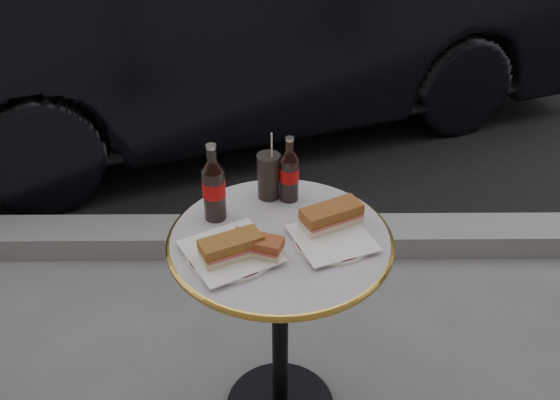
{
  "coord_description": "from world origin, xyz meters",
  "views": [
    {
      "loc": [
        -0.01,
        -1.36,
        1.76
      ],
      "look_at": [
        0.0,
        0.05,
        0.82
      ],
      "focal_mm": 40.0,
      "sensor_mm": 36.0,
      "label": 1
    }
  ],
  "objects_px": {
    "cola_bottle_left": "(213,182)",
    "cola_bottle_right": "(289,169)",
    "parked_car": "(240,16)",
    "plate_left": "(231,254)",
    "bistro_table": "(280,332)",
    "plate_right": "(332,240)",
    "cola_glass": "(269,176)"
  },
  "relations": [
    {
      "from": "plate_right",
      "to": "cola_bottle_right",
      "type": "relative_size",
      "value": 1.01
    },
    {
      "from": "cola_bottle_right",
      "to": "plate_right",
      "type": "bearing_deg",
      "value": -62.14
    },
    {
      "from": "cola_bottle_left",
      "to": "cola_glass",
      "type": "xyz_separation_m",
      "value": [
        0.15,
        0.11,
        -0.05
      ]
    },
    {
      "from": "cola_bottle_left",
      "to": "cola_bottle_right",
      "type": "distance_m",
      "value": 0.23
    },
    {
      "from": "plate_left",
      "to": "cola_bottle_left",
      "type": "height_order",
      "value": "cola_bottle_left"
    },
    {
      "from": "plate_left",
      "to": "cola_glass",
      "type": "distance_m",
      "value": 0.31
    },
    {
      "from": "cola_bottle_right",
      "to": "cola_glass",
      "type": "height_order",
      "value": "cola_bottle_right"
    },
    {
      "from": "cola_bottle_right",
      "to": "plate_left",
      "type": "bearing_deg",
      "value": -120.45
    },
    {
      "from": "plate_left",
      "to": "cola_glass",
      "type": "relative_size",
      "value": 1.62
    },
    {
      "from": "plate_right",
      "to": "cola_bottle_right",
      "type": "bearing_deg",
      "value": 117.86
    },
    {
      "from": "bistro_table",
      "to": "plate_right",
      "type": "distance_m",
      "value": 0.4
    },
    {
      "from": "cola_glass",
      "to": "parked_car",
      "type": "distance_m",
      "value": 2.01
    },
    {
      "from": "plate_right",
      "to": "parked_car",
      "type": "distance_m",
      "value": 2.25
    },
    {
      "from": "bistro_table",
      "to": "cola_bottle_right",
      "type": "distance_m",
      "value": 0.51
    },
    {
      "from": "parked_car",
      "to": "cola_bottle_right",
      "type": "bearing_deg",
      "value": 166.14
    },
    {
      "from": "plate_right",
      "to": "cola_bottle_right",
      "type": "xyz_separation_m",
      "value": [
        -0.11,
        0.21,
        0.1
      ]
    },
    {
      "from": "plate_right",
      "to": "cola_bottle_left",
      "type": "height_order",
      "value": "cola_bottle_left"
    },
    {
      "from": "plate_left",
      "to": "cola_glass",
      "type": "xyz_separation_m",
      "value": [
        0.1,
        0.28,
        0.06
      ]
    },
    {
      "from": "cola_glass",
      "to": "parked_car",
      "type": "height_order",
      "value": "parked_car"
    },
    {
      "from": "plate_left",
      "to": "bistro_table",
      "type": "bearing_deg",
      "value": 31.73
    },
    {
      "from": "plate_right",
      "to": "cola_bottle_left",
      "type": "xyz_separation_m",
      "value": [
        -0.32,
        0.12,
        0.11
      ]
    },
    {
      "from": "plate_right",
      "to": "bistro_table",
      "type": "bearing_deg",
      "value": 170.56
    },
    {
      "from": "cola_bottle_left",
      "to": "cola_glass",
      "type": "relative_size",
      "value": 1.65
    },
    {
      "from": "cola_bottle_left",
      "to": "bistro_table",
      "type": "bearing_deg",
      "value": -27.35
    },
    {
      "from": "cola_bottle_left",
      "to": "plate_left",
      "type": "bearing_deg",
      "value": -73.07
    },
    {
      "from": "plate_left",
      "to": "parked_car",
      "type": "distance_m",
      "value": 2.28
    },
    {
      "from": "cola_bottle_right",
      "to": "cola_bottle_left",
      "type": "bearing_deg",
      "value": -156.07
    },
    {
      "from": "cola_glass",
      "to": "cola_bottle_right",
      "type": "bearing_deg",
      "value": -13.06
    },
    {
      "from": "cola_glass",
      "to": "cola_bottle_left",
      "type": "bearing_deg",
      "value": -144.48
    },
    {
      "from": "bistro_table",
      "to": "cola_bottle_right",
      "type": "relative_size",
      "value": 3.55
    },
    {
      "from": "bistro_table",
      "to": "cola_bottle_right",
      "type": "height_order",
      "value": "cola_bottle_right"
    },
    {
      "from": "plate_right",
      "to": "cola_bottle_left",
      "type": "bearing_deg",
      "value": 159.94
    }
  ]
}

